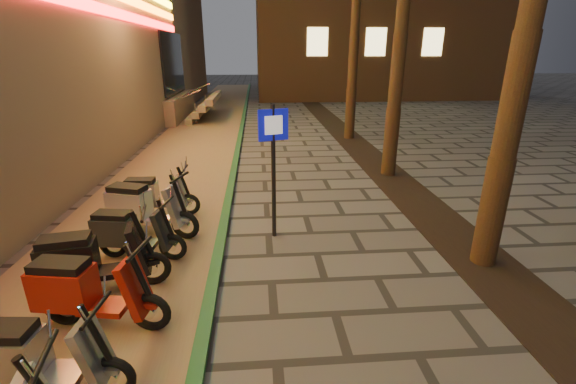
{
  "coord_description": "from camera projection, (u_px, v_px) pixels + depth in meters",
  "views": [
    {
      "loc": [
        -0.15,
        -3.47,
        3.37
      ],
      "look_at": [
        0.31,
        2.45,
        1.2
      ],
      "focal_mm": 24.0,
      "sensor_mm": 36.0,
      "label": 1
    }
  ],
  "objects": [
    {
      "name": "scooter_6",
      "position": [
        85.0,
        291.0,
        4.84
      ],
      "size": [
        1.75,
        0.74,
        1.23
      ],
      "rotation": [
        0.0,
        0.0,
        -0.17
      ],
      "color": "black",
      "rests_on": "ground"
    },
    {
      "name": "ground",
      "position": [
        278.0,
        364.0,
        4.41
      ],
      "size": [
        120.0,
        120.0,
        0.0
      ],
      "primitive_type": "plane",
      "color": "#474442",
      "rests_on": "ground"
    },
    {
      "name": "green_curb",
      "position": [
        237.0,
        151.0,
        13.69
      ],
      "size": [
        0.18,
        60.0,
        0.1
      ],
      "primitive_type": "cube",
      "color": "#225A2D",
      "rests_on": "ground"
    },
    {
      "name": "scooter_7",
      "position": [
        90.0,
        261.0,
        5.54
      ],
      "size": [
        1.77,
        0.78,
        1.24
      ],
      "rotation": [
        0.0,
        0.0,
        0.19
      ],
      "color": "black",
      "rests_on": "ground"
    },
    {
      "name": "pedestrian_sign",
      "position": [
        273.0,
        154.0,
        6.92
      ],
      "size": [
        0.54,
        0.19,
        2.51
      ],
      "rotation": [
        0.0,
        0.0,
        0.3
      ],
      "color": "black",
      "rests_on": "ground"
    },
    {
      "name": "scooter_5",
      "position": [
        33.0,
        358.0,
        3.84
      ],
      "size": [
        1.6,
        0.58,
        1.13
      ],
      "rotation": [
        0.0,
        0.0,
        -0.09
      ],
      "color": "black",
      "rests_on": "ground"
    },
    {
      "name": "planting_strip",
      "position": [
        414.0,
        198.0,
        9.36
      ],
      "size": [
        1.2,
        40.0,
        0.02
      ],
      "primitive_type": "cube",
      "color": "black",
      "rests_on": "ground"
    },
    {
      "name": "scooter_9",
      "position": [
        143.0,
        208.0,
        7.36
      ],
      "size": [
        1.81,
        0.96,
        1.28
      ],
      "rotation": [
        0.0,
        0.0,
        -0.31
      ],
      "color": "black",
      "rests_on": "ground"
    },
    {
      "name": "scooter_8",
      "position": [
        129.0,
        233.0,
        6.51
      ],
      "size": [
        1.58,
        0.66,
        1.11
      ],
      "rotation": [
        0.0,
        0.0,
        -0.16
      ],
      "color": "black",
      "rests_on": "ground"
    },
    {
      "name": "scooter_10",
      "position": [
        153.0,
        195.0,
        8.25
      ],
      "size": [
        1.56,
        0.55,
        1.1
      ],
      "rotation": [
        0.0,
        0.0,
        -0.03
      ],
      "color": "black",
      "rests_on": "ground"
    },
    {
      "name": "parking_strip",
      "position": [
        189.0,
        153.0,
        13.58
      ],
      "size": [
        3.4,
        60.0,
        0.01
      ],
      "primitive_type": "cube",
      "color": "#8C7251",
      "rests_on": "ground"
    }
  ]
}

